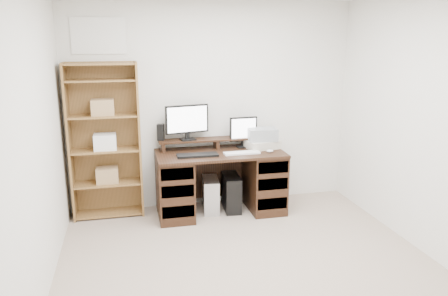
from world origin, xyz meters
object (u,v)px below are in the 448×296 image
object	(u,v)px
printer	(262,144)
tower_black	(231,192)
monitor_small	(243,131)
tower_silver	(211,195)
desk	(220,181)
monitor_wide	(187,120)
bookshelf	(105,140)

from	to	relation	value
printer	tower_black	size ratio (longest dim) A/B	0.87
monitor_small	tower_silver	bearing A→B (deg)	-168.73
desk	monitor_small	bearing A→B (deg)	26.79
desk	tower_black	world-z (taller)	desk
monitor_wide	monitor_small	distance (m)	0.70
tower_black	bookshelf	world-z (taller)	bookshelf
monitor_wide	tower_black	xyz separation A→B (m)	(0.51, -0.17, -0.89)
monitor_wide	monitor_small	size ratio (longest dim) A/B	1.40
monitor_small	bookshelf	distance (m)	1.64
printer	bookshelf	xyz separation A→B (m)	(-1.85, 0.14, 0.12)
monitor_wide	tower_black	bearing A→B (deg)	-29.36
desk	bookshelf	bearing A→B (deg)	170.77
printer	tower_black	xyz separation A→B (m)	(-0.39, -0.04, -0.58)
monitor_small	tower_black	xyz separation A→B (m)	(-0.18, -0.13, -0.74)
printer	bookshelf	world-z (taller)	bookshelf
desk	monitor_small	world-z (taller)	monitor_small
monitor_wide	tower_silver	xyz separation A→B (m)	(0.25, -0.15, -0.90)
monitor_small	bookshelf	bearing A→B (deg)	175.04
desk	tower_black	bearing A→B (deg)	14.24
printer	bookshelf	bearing A→B (deg)	164.41
bookshelf	monitor_small	bearing A→B (deg)	-1.61
monitor_wide	tower_silver	size ratio (longest dim) A/B	1.28
tower_silver	bookshelf	world-z (taller)	bookshelf
tower_black	monitor_wide	bearing A→B (deg)	165.81
desk	bookshelf	size ratio (longest dim) A/B	0.83
desk	monitor_wide	distance (m)	0.82
printer	tower_black	distance (m)	0.70
desk	bookshelf	distance (m)	1.43
monitor_wide	desk	bearing A→B (deg)	-41.19
monitor_small	bookshelf	world-z (taller)	bookshelf
tower_silver	tower_black	xyz separation A→B (m)	(0.26, -0.01, 0.01)
monitor_wide	printer	xyz separation A→B (m)	(0.90, -0.13, -0.31)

